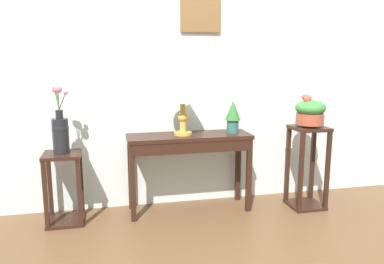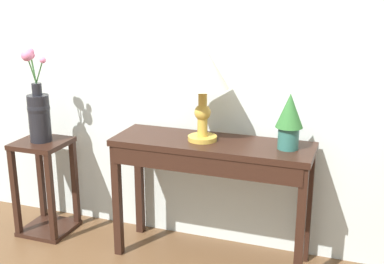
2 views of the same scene
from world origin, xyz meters
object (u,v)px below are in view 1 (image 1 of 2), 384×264
object	(u,v)px
flower_vase_tall_left	(60,130)
pedestal_stand_right	(307,167)
table_lamp	(183,92)
pedestal_stand_left	(64,188)
console_table	(190,147)
potted_plant_on_console	(233,115)
planter_bowl_wide_right	(310,112)

from	to	relation	value
flower_vase_tall_left	pedestal_stand_right	world-z (taller)	flower_vase_tall_left
table_lamp	pedestal_stand_left	distance (m)	1.32
console_table	flower_vase_tall_left	xyz separation A→B (m)	(-1.10, -0.02, 0.21)
console_table	pedestal_stand_left	xyz separation A→B (m)	(-1.11, -0.02, -0.30)
potted_plant_on_console	pedestal_stand_left	distance (m)	1.63
pedestal_stand_right	table_lamp	bearing A→B (deg)	172.04
potted_plant_on_console	pedestal_stand_left	size ratio (longest dim) A/B	0.48
potted_plant_on_console	planter_bowl_wide_right	size ratio (longest dim) A/B	1.00
console_table	flower_vase_tall_left	bearing A→B (deg)	-178.88
pedestal_stand_left	pedestal_stand_right	bearing A→B (deg)	-3.15
table_lamp	pedestal_stand_right	xyz separation A→B (m)	(1.16, -0.16, -0.72)
potted_plant_on_console	flower_vase_tall_left	bearing A→B (deg)	-178.00
table_lamp	potted_plant_on_console	bearing A→B (deg)	1.11
console_table	planter_bowl_wide_right	xyz separation A→B (m)	(1.10, -0.14, 0.31)
table_lamp	flower_vase_tall_left	xyz separation A→B (m)	(-1.05, -0.04, -0.29)
console_table	flower_vase_tall_left	world-z (taller)	flower_vase_tall_left
console_table	pedestal_stand_right	xyz separation A→B (m)	(1.11, -0.14, -0.22)
flower_vase_tall_left	pedestal_stand_right	bearing A→B (deg)	-3.07
table_lamp	pedestal_stand_left	xyz separation A→B (m)	(-1.05, -0.04, -0.80)
pedestal_stand_left	planter_bowl_wide_right	world-z (taller)	planter_bowl_wide_right
console_table	potted_plant_on_console	xyz separation A→B (m)	(0.42, 0.03, 0.28)
pedestal_stand_left	table_lamp	bearing A→B (deg)	2.23
table_lamp	planter_bowl_wide_right	size ratio (longest dim) A/B	1.82
console_table	planter_bowl_wide_right	distance (m)	1.16
console_table	pedestal_stand_right	world-z (taller)	pedestal_stand_right
potted_plant_on_console	pedestal_stand_left	bearing A→B (deg)	-178.12
flower_vase_tall_left	planter_bowl_wide_right	distance (m)	2.21
console_table	flower_vase_tall_left	size ratio (longest dim) A/B	1.93
table_lamp	pedestal_stand_left	size ratio (longest dim) A/B	0.87
pedestal_stand_left	flower_vase_tall_left	world-z (taller)	flower_vase_tall_left
console_table	table_lamp	size ratio (longest dim) A/B	2.07
pedestal_stand_right	console_table	bearing A→B (deg)	172.77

